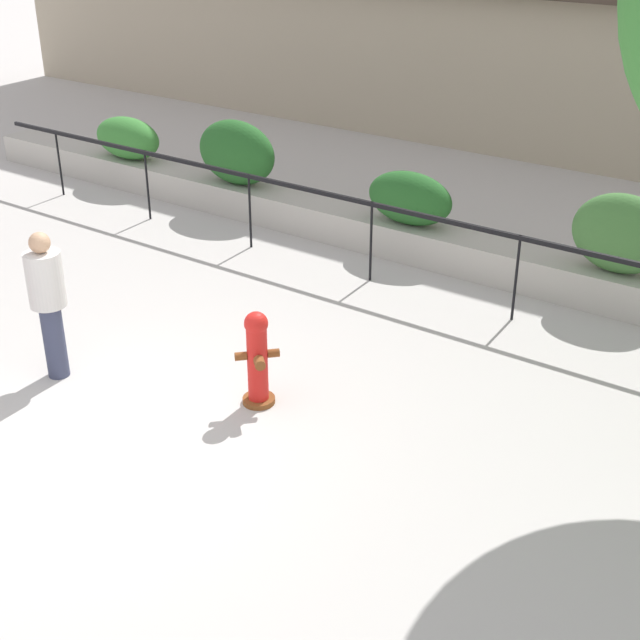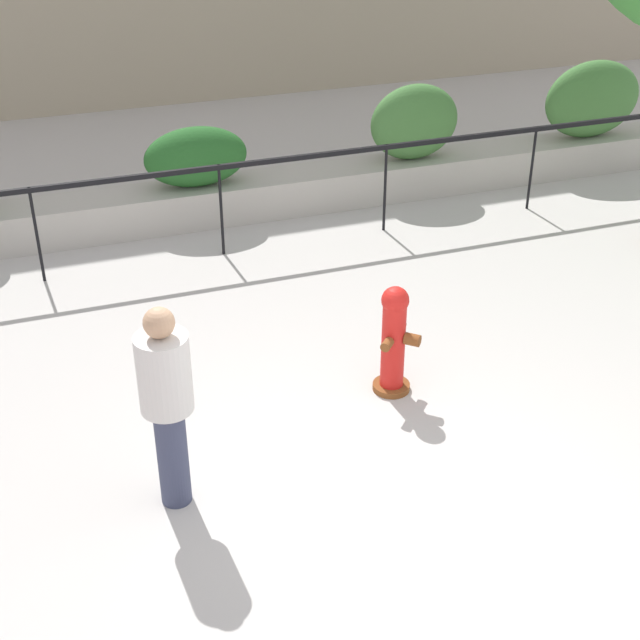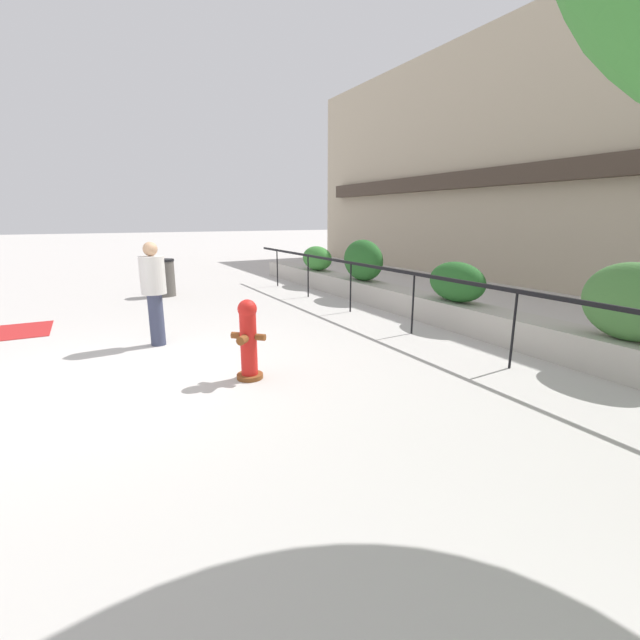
% 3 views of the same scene
% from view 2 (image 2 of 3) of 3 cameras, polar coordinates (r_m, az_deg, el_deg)
% --- Properties ---
extents(ground_plane, '(120.00, 120.00, 0.00)m').
position_cam_2_polar(ground_plane, '(7.14, 3.85, -11.86)').
color(ground_plane, '#BCB7B2').
extents(planter_wall_low, '(18.00, 0.70, 0.50)m').
position_cam_2_polar(planter_wall_low, '(11.96, -7.56, 7.44)').
color(planter_wall_low, '#B7B2A8').
rests_on(planter_wall_low, ground).
extents(fence_railing_segment, '(15.00, 0.05, 1.15)m').
position_cam_2_polar(fence_railing_segment, '(10.68, -6.47, 9.17)').
color(fence_railing_segment, black).
rests_on(fence_railing_segment, ground).
extents(hedge_bush_2, '(1.34, 0.62, 0.78)m').
position_cam_2_polar(hedge_bush_2, '(11.73, -7.95, 10.31)').
color(hedge_bush_2, '#235B23').
rests_on(hedge_bush_2, planter_wall_low).
extents(hedge_bush_3, '(1.29, 0.58, 1.05)m').
position_cam_2_polar(hedge_bush_3, '(12.63, 6.07, 12.49)').
color(hedge_bush_3, '#427538').
rests_on(hedge_bush_3, planter_wall_low).
extents(hedge_bush_4, '(1.56, 0.60, 1.13)m').
position_cam_2_polar(hedge_bush_4, '(14.07, 17.04, 13.36)').
color(hedge_bush_4, '#427538').
rests_on(hedge_bush_4, planter_wall_low).
extents(fire_hydrant, '(0.50, 0.50, 1.08)m').
position_cam_2_polar(fire_hydrant, '(8.16, 4.75, -1.22)').
color(fire_hydrant, brown).
rests_on(fire_hydrant, ground).
extents(pedestrian, '(0.56, 0.56, 1.73)m').
position_cam_2_polar(pedestrian, '(6.69, -9.80, -4.84)').
color(pedestrian, '#383D56').
rests_on(pedestrian, ground).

